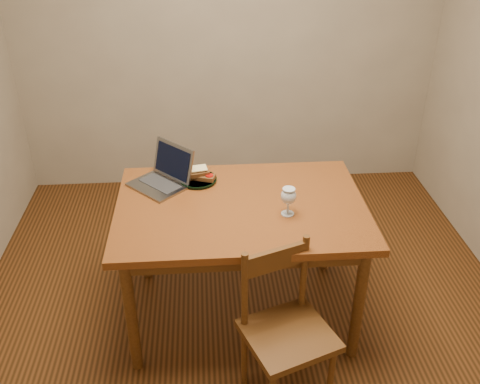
{
  "coord_description": "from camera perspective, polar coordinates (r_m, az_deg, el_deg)",
  "views": [
    {
      "loc": [
        -0.2,
        -2.38,
        2.21
      ],
      "look_at": [
        -0.03,
        0.01,
        0.8
      ],
      "focal_mm": 40.0,
      "sensor_mm": 36.0,
      "label": 1
    }
  ],
  "objects": [
    {
      "name": "sandwich_top",
      "position": [
        2.98,
        -4.53,
        2.21
      ],
      "size": [
        0.13,
        0.1,
        0.04
      ],
      "primitive_type": null,
      "rotation": [
        0.0,
        0.0,
        0.28
      ],
      "color": "#381E0C",
      "rests_on": "plate"
    },
    {
      "name": "sandwich_tomato",
      "position": [
        2.98,
        -3.74,
        1.67
      ],
      "size": [
        0.12,
        0.1,
        0.03
      ],
      "primitive_type": null,
      "rotation": [
        0.0,
        0.0,
        -0.33
      ],
      "color": "#381E0C",
      "rests_on": "plate"
    },
    {
      "name": "plate",
      "position": [
        3.0,
        -4.49,
        1.3
      ],
      "size": [
        0.21,
        0.21,
        0.02
      ],
      "primitive_type": "cylinder",
      "color": "black",
      "rests_on": "table"
    },
    {
      "name": "chair",
      "position": [
        2.53,
        4.99,
        -13.86
      ],
      "size": [
        0.49,
        0.48,
        0.41
      ],
      "rotation": [
        0.0,
        0.0,
        0.36
      ],
      "color": "#3F240D",
      "rests_on": "floor"
    },
    {
      "name": "laptop",
      "position": [
        2.98,
        -8.06,
        1.89
      ],
      "size": [
        0.39,
        0.4,
        0.21
      ],
      "rotation": [
        0.0,
        0.0,
        -0.8
      ],
      "color": "slate",
      "rests_on": "table"
    },
    {
      "name": "back_wall",
      "position": [
        4.09,
        -1.33,
        17.67
      ],
      "size": [
        3.2,
        0.02,
        2.6
      ],
      "primitive_type": "cube",
      "color": "gray",
      "rests_on": "floor"
    },
    {
      "name": "table",
      "position": [
        2.83,
        0.09,
        -2.8
      ],
      "size": [
        1.3,
        0.9,
        0.74
      ],
      "color": "#4E220D",
      "rests_on": "floor"
    },
    {
      "name": "front_wall",
      "position": [
        1.21,
        7.41,
        -18.64
      ],
      "size": [
        3.2,
        0.02,
        2.6
      ],
      "primitive_type": "cube",
      "color": "gray",
      "rests_on": "floor"
    },
    {
      "name": "sandwich_cheese",
      "position": [
        3.0,
        -5.18,
        1.8
      ],
      "size": [
        0.13,
        0.1,
        0.03
      ],
      "primitive_type": null,
      "rotation": [
        0.0,
        0.0,
        0.33
      ],
      "color": "#381E0C",
      "rests_on": "plate"
    },
    {
      "name": "floor",
      "position": [
        3.26,
        0.51,
        -12.41
      ],
      "size": [
        3.2,
        3.2,
        0.02
      ],
      "primitive_type": "cube",
      "color": "black",
      "rests_on": "ground"
    },
    {
      "name": "milk_glass",
      "position": [
        2.67,
        5.17,
        -1.01
      ],
      "size": [
        0.08,
        0.08,
        0.15
      ],
      "primitive_type": null,
      "color": "white",
      "rests_on": "table"
    }
  ]
}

